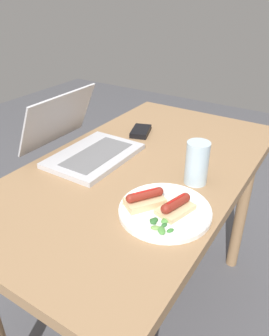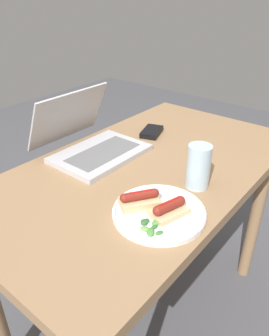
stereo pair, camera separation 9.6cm
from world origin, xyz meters
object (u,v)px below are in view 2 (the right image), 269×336
at_px(drinking_glass, 198,166).
at_px(laptop, 91,142).
at_px(plate, 159,212).
at_px(external_drive, 152,132).

bearing_deg(drinking_glass, laptop, 95.84).
relative_size(laptop, plate, 1.30).
height_order(laptop, external_drive, laptop).
bearing_deg(plate, external_drive, 38.59).
bearing_deg(drinking_glass, external_drive, 56.04).
relative_size(drinking_glass, external_drive, 1.04).
relative_size(laptop, external_drive, 2.49).
bearing_deg(laptop, plate, -110.12).
xyz_separation_m(plate, drinking_glass, (0.19, -0.00, 0.06)).
distance_m(plate, external_drive, 0.53).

